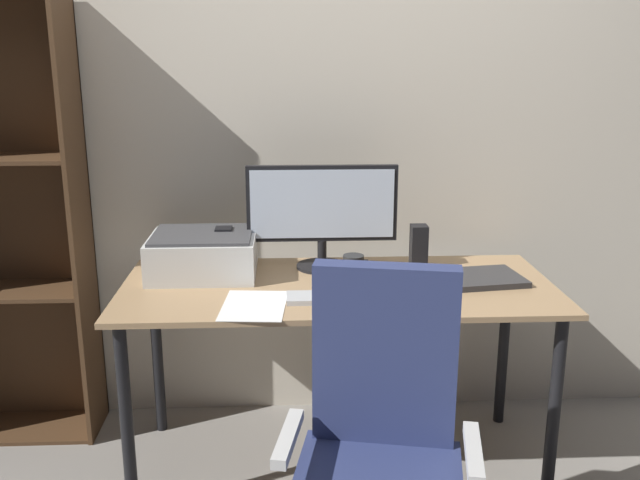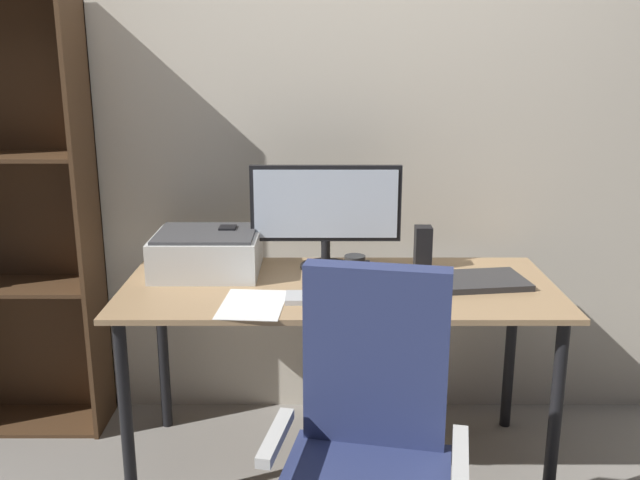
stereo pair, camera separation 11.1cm
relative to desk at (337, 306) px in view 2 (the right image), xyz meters
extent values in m
plane|color=gray|center=(0.00, 0.00, -0.66)|extent=(12.00, 12.00, 0.00)
cube|color=beige|center=(0.00, 0.52, 0.64)|extent=(6.40, 0.10, 2.60)
cube|color=tan|center=(0.00, 0.00, 0.07)|extent=(1.58, 0.70, 0.02)
cylinder|color=black|center=(-0.73, -0.29, -0.30)|extent=(0.04, 0.04, 0.72)
cylinder|color=black|center=(0.73, -0.29, -0.30)|extent=(0.04, 0.04, 0.72)
cylinder|color=black|center=(-0.73, 0.29, -0.30)|extent=(0.04, 0.04, 0.72)
cylinder|color=black|center=(0.73, 0.29, -0.30)|extent=(0.04, 0.04, 0.72)
cylinder|color=black|center=(-0.05, 0.21, 0.09)|extent=(0.20, 0.20, 0.01)
cylinder|color=black|center=(-0.05, 0.21, 0.15)|extent=(0.04, 0.04, 0.10)
cube|color=black|center=(-0.05, 0.21, 0.34)|extent=(0.58, 0.03, 0.30)
cube|color=silver|center=(-0.05, 0.19, 0.34)|extent=(0.55, 0.01, 0.27)
cube|color=#B7BABC|center=(-0.04, -0.17, 0.09)|extent=(0.29, 0.11, 0.02)
cube|color=black|center=(0.19, -0.17, 0.10)|extent=(0.07, 0.11, 0.03)
cylinder|color=black|center=(0.06, 0.01, 0.14)|extent=(0.08, 0.08, 0.11)
cube|color=black|center=(0.10, 0.01, 0.14)|extent=(0.02, 0.01, 0.06)
cube|color=#2D2D30|center=(0.52, 0.01, 0.10)|extent=(0.35, 0.27, 0.02)
cube|color=black|center=(-0.43, 0.20, 0.17)|extent=(0.06, 0.07, 0.17)
cube|color=black|center=(0.33, 0.20, 0.17)|extent=(0.06, 0.07, 0.17)
cube|color=silver|center=(-0.51, 0.15, 0.16)|extent=(0.40, 0.34, 0.15)
cube|color=#424244|center=(-0.51, 0.15, 0.24)|extent=(0.37, 0.31, 0.01)
cube|color=white|center=(-0.30, -0.21, 0.09)|extent=(0.23, 0.31, 0.00)
cube|color=navy|center=(0.08, -0.64, 0.09)|extent=(0.41, 0.15, 0.52)
cube|color=silver|center=(-0.19, -0.78, -0.08)|extent=(0.09, 0.26, 0.03)
cube|color=silver|center=(0.28, -0.87, -0.08)|extent=(0.09, 0.26, 0.03)
cube|color=#4C331E|center=(-1.00, 0.31, 0.24)|extent=(0.02, 0.28, 1.80)
cube|color=#4C331E|center=(-1.33, 0.44, 0.24)|extent=(0.66, 0.01, 1.80)
cube|color=#4C331E|center=(-1.33, 0.31, -0.65)|extent=(0.62, 0.26, 0.02)
cube|color=#4C331E|center=(-1.33, 0.31, -0.03)|extent=(0.62, 0.26, 0.02)
camera|label=1|loc=(-0.18, -2.42, 0.91)|focal=39.21mm
camera|label=2|loc=(-0.07, -2.43, 0.91)|focal=39.21mm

